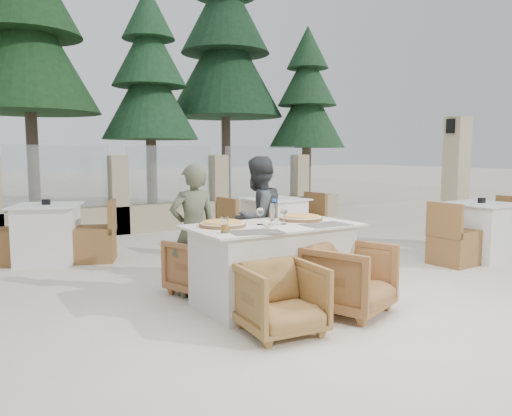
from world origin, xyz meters
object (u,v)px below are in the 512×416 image
olive_dish (271,226)px  bg_table_a (48,234)px  armchair_near_left (281,299)px  water_bottle (274,212)px  diner_left (193,230)px  armchair_far_right (270,252)px  bg_table_c (480,231)px  dining_table (273,264)px  wine_glass_centre (260,215)px  pizza_left (223,223)px  beer_glass_left (225,225)px  bg_table_b (274,224)px  armchair_far_left (204,266)px  diner_right (258,219)px  armchair_near_right (350,278)px  pizza_right (301,217)px  beer_glass_right (272,213)px  wine_glass_near (284,215)px

olive_dish → bg_table_a: 3.56m
olive_dish → armchair_near_left: 0.75m
water_bottle → diner_left: bearing=129.0°
armchair_far_right → bg_table_c: bearing=178.1°
bg_table_a → dining_table: bearing=-41.1°
dining_table → wine_glass_centre: wine_glass_centre is taller
pizza_left → bg_table_a: bearing=109.8°
beer_glass_left → bg_table_b: beer_glass_left is taller
armchair_far_left → armchair_far_right: 0.88m
armchair_far_left → diner_right: size_ratio=0.46×
armchair_far_left → diner_left: diner_left is taller
pizza_left → armchair_near_right: 1.26m
water_bottle → armchair_near_right: (0.42, -0.60, -0.57)m
armchair_near_left → wine_glass_centre: bearing=74.8°
pizza_right → beer_glass_left: beer_glass_left is taller
diner_left → beer_glass_right: bearing=157.9°
water_bottle → bg_table_c: size_ratio=0.15×
armchair_far_right → pizza_left: bearing=41.0°
armchair_far_left → bg_table_b: size_ratio=0.39×
pizza_right → bg_table_b: bearing=62.4°
beer_glass_left → bg_table_b: size_ratio=0.08×
dining_table → wine_glass_near: 0.49m
armchair_near_left → bg_table_c: size_ratio=0.38×
diner_left → bg_table_a: diner_left is taller
bg_table_a → wine_glass_near: bearing=-40.0°
wine_glass_near → armchair_far_left: 1.03m
dining_table → olive_dish: (-0.15, -0.19, 0.41)m
olive_dish → armchair_near_right: bearing=-34.3°
olive_dish → beer_glass_right: bearing=55.0°
diner_right → wine_glass_centre: bearing=41.0°
pizza_right → armchair_far_right: bearing=85.2°
beer_glass_right → diner_left: bearing=154.7°
beer_glass_right → water_bottle: bearing=-121.5°
wine_glass_centre → bg_table_a: wine_glass_centre is taller
beer_glass_left → pizza_right: bearing=16.0°
olive_dish → beer_glass_left: bearing=179.0°
olive_dish → diner_left: bearing=113.3°
water_bottle → diner_right: (0.32, 0.80, -0.19)m
pizza_left → diner_right: size_ratio=0.31×
pizza_left → water_bottle: 0.51m
pizza_left → bg_table_c: (3.99, 0.05, -0.41)m
wine_glass_near → armchair_near_right: bearing=-58.4°
armchair_near_right → bg_table_c: (3.09, 0.79, 0.07)m
beer_glass_right → olive_dish: 0.63m
beer_glass_left → armchair_near_right: 1.25m
beer_glass_left → olive_dish: (0.47, -0.01, -0.05)m
pizza_right → bg_table_c: bearing=1.5°
beer_glass_left → armchair_far_right: size_ratio=0.19×
pizza_left → wine_glass_centre: wine_glass_centre is taller
diner_right → dining_table: bearing=48.9°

